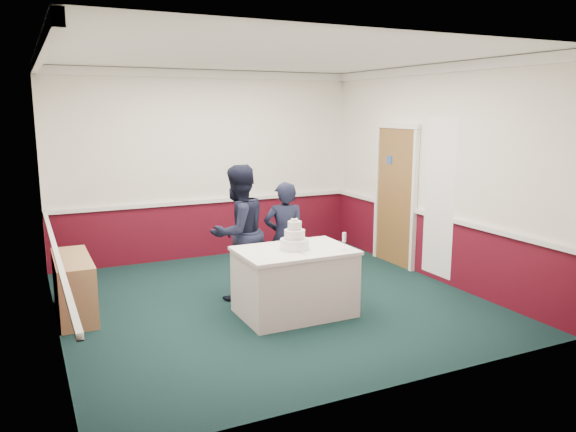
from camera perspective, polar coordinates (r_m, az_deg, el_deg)
name	(u,v)px	position (r m, az deg, el deg)	size (l,w,h in m)	color
ground	(271,301)	(7.19, -1.73, -8.63)	(5.00, 5.00, 0.00)	#112A28
room_shell	(257,142)	(7.39, -3.19, 7.48)	(5.00, 5.00, 3.00)	white
sideboard	(74,286)	(7.08, -20.90, -6.70)	(0.41, 1.20, 0.70)	#A4764F
cake_table	(295,281)	(6.65, 0.67, -6.63)	(1.32, 0.92, 0.79)	white
wedding_cake	(295,240)	(6.51, 0.68, -2.44)	(0.35, 0.35, 0.36)	white
cake_knife	(300,253)	(6.35, 1.23, -3.78)	(0.01, 0.22, 0.01)	silver
champagne_flute	(344,238)	(6.50, 5.73, -2.26)	(0.05, 0.05, 0.21)	silver
person_man	(238,232)	(7.13, -5.07, -1.66)	(0.83, 0.65, 1.72)	black
person_woman	(285,238)	(7.30, -0.36, -2.27)	(0.54, 0.35, 1.48)	black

